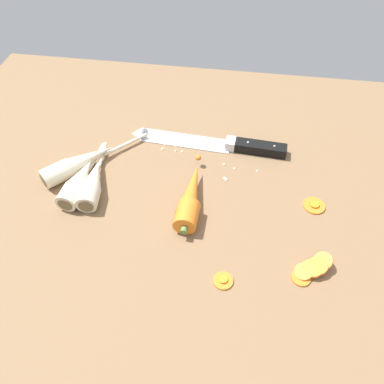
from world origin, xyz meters
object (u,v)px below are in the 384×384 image
(whole_carrot, at_px, (190,197))
(parsnip_mid_right, at_px, (79,163))
(chefs_knife, at_px, (204,142))
(parsnip_mid_left, at_px, (79,182))
(carrot_slice_stack, at_px, (312,269))
(carrot_slice_stray_mid, at_px, (314,205))
(carrot_slice_stray_near, at_px, (223,280))
(parsnip_front, at_px, (93,183))

(whole_carrot, height_order, parsnip_mid_right, whole_carrot)
(chefs_knife, height_order, parsnip_mid_right, parsnip_mid_right)
(parsnip_mid_left, xyz_separation_m, parsnip_mid_right, (-0.02, 0.05, -0.00))
(carrot_slice_stack, relative_size, carrot_slice_stray_mid, 1.62)
(carrot_slice_stack, height_order, carrot_slice_stray_near, carrot_slice_stack)
(parsnip_front, distance_m, carrot_slice_stray_near, 0.32)
(chefs_knife, distance_m, parsnip_mid_left, 0.28)
(chefs_knife, bearing_deg, parsnip_mid_right, -154.06)
(chefs_knife, distance_m, parsnip_front, 0.26)
(whole_carrot, distance_m, carrot_slice_stray_mid, 0.24)
(carrot_slice_stray_near, bearing_deg, chefs_knife, 102.39)
(parsnip_mid_right, distance_m, carrot_slice_stray_mid, 0.47)
(whole_carrot, xyz_separation_m, carrot_slice_stack, (0.22, -0.12, -0.01))
(carrot_slice_stack, bearing_deg, carrot_slice_stray_mid, 84.10)
(carrot_slice_stack, bearing_deg, parsnip_mid_left, 164.37)
(parsnip_front, bearing_deg, whole_carrot, -2.88)
(carrot_slice_stray_near, xyz_separation_m, carrot_slice_stray_mid, (0.16, 0.18, 0.00))
(parsnip_mid_right, bearing_deg, parsnip_front, -47.63)
(whole_carrot, bearing_deg, parsnip_mid_right, 166.19)
(whole_carrot, xyz_separation_m, parsnip_mid_right, (-0.24, 0.06, -0.00))
(chefs_knife, relative_size, whole_carrot, 1.77)
(carrot_slice_stack, bearing_deg, parsnip_front, 163.08)
(whole_carrot, height_order, carrot_slice_stray_near, whole_carrot)
(chefs_knife, bearing_deg, parsnip_front, -139.91)
(parsnip_front, bearing_deg, parsnip_mid_right, 132.37)
(carrot_slice_stray_mid, bearing_deg, carrot_slice_stack, -95.90)
(parsnip_front, distance_m, carrot_slice_stray_mid, 0.43)
(carrot_slice_stack, height_order, carrot_slice_stray_mid, carrot_slice_stack)
(chefs_knife, height_order, parsnip_mid_left, parsnip_mid_left)
(parsnip_mid_right, bearing_deg, chefs_knife, 25.94)
(parsnip_mid_left, relative_size, parsnip_mid_right, 0.98)
(chefs_knife, xyz_separation_m, whole_carrot, (-0.00, -0.18, 0.01))
(chefs_knife, bearing_deg, parsnip_mid_left, -143.19)
(parsnip_front, xyz_separation_m, carrot_slice_stray_mid, (0.43, 0.02, -0.02))
(whole_carrot, bearing_deg, carrot_slice_stack, -27.85)
(chefs_knife, bearing_deg, whole_carrot, -91.49)
(parsnip_mid_left, relative_size, carrot_slice_stack, 2.78)
(chefs_knife, xyz_separation_m, parsnip_mid_left, (-0.23, -0.17, 0.01))
(parsnip_front, bearing_deg, chefs_knife, 40.09)
(chefs_knife, bearing_deg, carrot_slice_stack, -53.70)
(parsnip_front, height_order, carrot_slice_stray_mid, parsnip_front)
(chefs_knife, height_order, carrot_slice_stray_near, chefs_knife)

